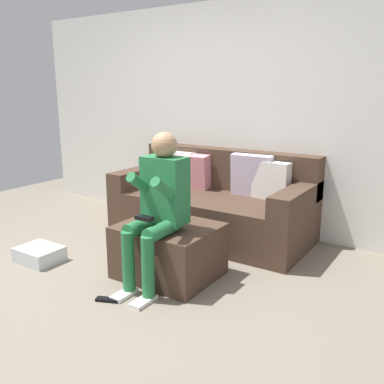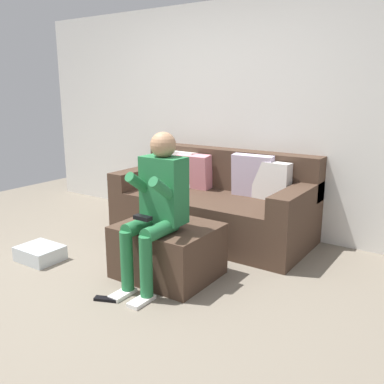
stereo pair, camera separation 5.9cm
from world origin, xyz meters
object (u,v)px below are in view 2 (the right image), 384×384
at_px(couch_sectional, 215,204).
at_px(ottoman, 168,250).
at_px(remote_near_ottoman, 106,299).
at_px(person_seated, 157,201).
at_px(storage_bin, 40,253).

relative_size(couch_sectional, ottoman, 2.64).
xyz_separation_m(couch_sectional, remote_near_ottoman, (0.09, -1.68, -0.33)).
xyz_separation_m(ottoman, person_seated, (0.03, -0.16, 0.47)).
xyz_separation_m(ottoman, storage_bin, (-1.15, -0.40, -0.15)).
xyz_separation_m(couch_sectional, storage_bin, (-0.95, -1.48, -0.27)).
bearing_deg(remote_near_ottoman, couch_sectional, 70.26).
relative_size(couch_sectional, remote_near_ottoman, 11.67).
relative_size(person_seated, storage_bin, 3.16).
distance_m(couch_sectional, remote_near_ottoman, 1.72).
bearing_deg(couch_sectional, ottoman, -79.44).
distance_m(ottoman, remote_near_ottoman, 0.65).
relative_size(storage_bin, remote_near_ottoman, 2.18).
height_order(couch_sectional, remote_near_ottoman, couch_sectional).
distance_m(person_seated, storage_bin, 1.36).
relative_size(ottoman, person_seated, 0.64).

